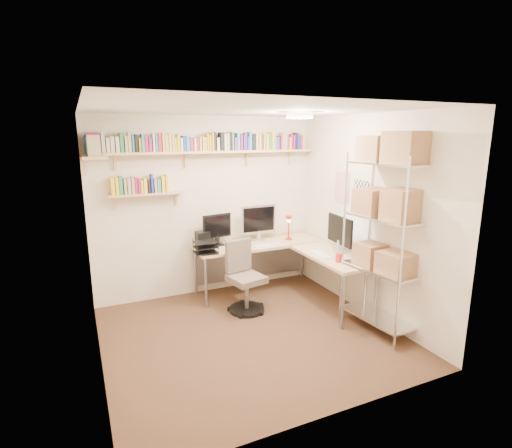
{
  "coord_description": "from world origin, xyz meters",
  "views": [
    {
      "loc": [
        -1.68,
        -3.84,
        2.26
      ],
      "look_at": [
        0.32,
        0.55,
        1.17
      ],
      "focal_mm": 28.0,
      "sensor_mm": 36.0,
      "label": 1
    }
  ],
  "objects": [
    {
      "name": "corner_desk",
      "position": [
        0.7,
        0.94,
        0.71
      ],
      "size": [
        1.93,
        1.84,
        1.25
      ],
      "color": "beige",
      "rests_on": "ground"
    },
    {
      "name": "room_shell",
      "position": [
        0.0,
        0.0,
        1.55
      ],
      "size": [
        3.24,
        3.04,
        2.52
      ],
      "color": "beige",
      "rests_on": "ground"
    },
    {
      "name": "wall_shelves",
      "position": [
        -0.42,
        1.3,
        2.03
      ],
      "size": [
        3.12,
        1.09,
        0.8
      ],
      "color": "#D7B579",
      "rests_on": "ground"
    },
    {
      "name": "wire_rack",
      "position": [
        1.42,
        -0.51,
        1.5
      ],
      "size": [
        0.51,
        0.92,
        2.29
      ],
      "rotation": [
        0.0,
        0.0,
        0.09
      ],
      "color": "silver",
      "rests_on": "ground"
    },
    {
      "name": "ground",
      "position": [
        0.0,
        0.0,
        0.0
      ],
      "size": [
        3.2,
        3.2,
        0.0
      ],
      "primitive_type": "plane",
      "color": "#442D1D",
      "rests_on": "ground"
    },
    {
      "name": "office_chair",
      "position": [
        0.2,
        0.65,
        0.39
      ],
      "size": [
        0.49,
        0.49,
        0.92
      ],
      "rotation": [
        0.0,
        0.0,
        0.2
      ],
      "color": "black",
      "rests_on": "ground"
    }
  ]
}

